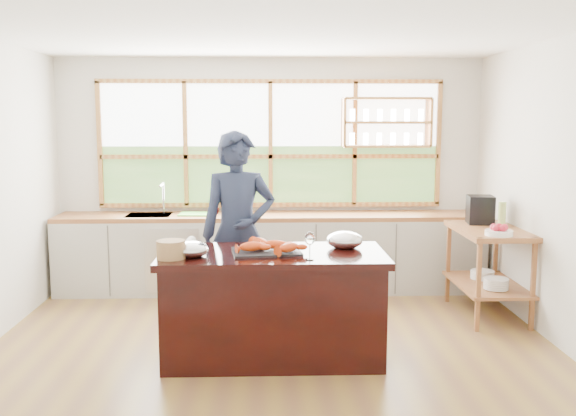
{
  "coord_description": "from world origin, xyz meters",
  "views": [
    {
      "loc": [
        -0.05,
        -5.38,
        1.99
      ],
      "look_at": [
        0.14,
        0.15,
        1.22
      ],
      "focal_mm": 40.0,
      "sensor_mm": 36.0,
      "label": 1
    }
  ],
  "objects_px": {
    "cook": "(238,233)",
    "espresso_machine": "(480,210)",
    "island": "(273,305)",
    "wicker_basket": "(171,250)"
  },
  "relations": [
    {
      "from": "cook",
      "to": "espresso_machine",
      "type": "relative_size",
      "value": 6.4
    },
    {
      "from": "island",
      "to": "espresso_machine",
      "type": "distance_m",
      "value": 2.67
    },
    {
      "from": "island",
      "to": "cook",
      "type": "height_order",
      "value": "cook"
    },
    {
      "from": "cook",
      "to": "espresso_machine",
      "type": "bearing_deg",
      "value": 8.6
    },
    {
      "from": "island",
      "to": "espresso_machine",
      "type": "bearing_deg",
      "value": 32.56
    },
    {
      "from": "cook",
      "to": "espresso_machine",
      "type": "distance_m",
      "value": 2.61
    },
    {
      "from": "island",
      "to": "wicker_basket",
      "type": "distance_m",
      "value": 0.98
    },
    {
      "from": "espresso_machine",
      "to": "cook",
      "type": "bearing_deg",
      "value": -155.47
    },
    {
      "from": "espresso_machine",
      "to": "wicker_basket",
      "type": "relative_size",
      "value": 1.3
    },
    {
      "from": "cook",
      "to": "espresso_machine",
      "type": "xyz_separation_m",
      "value": [
        2.5,
        0.73,
        0.1
      ]
    }
  ]
}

